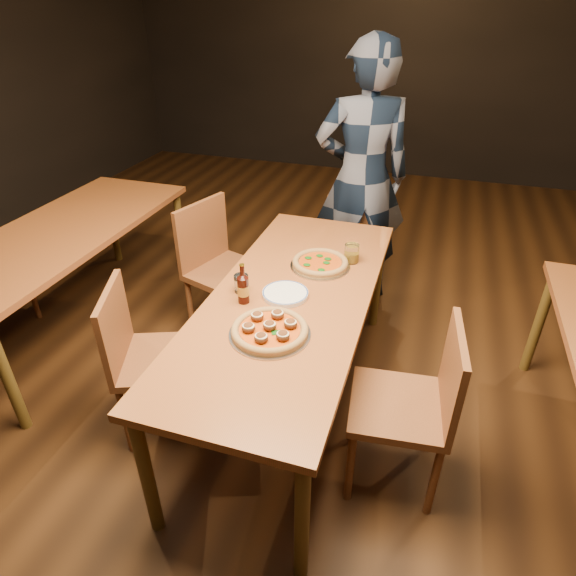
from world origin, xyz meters
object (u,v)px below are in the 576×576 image
(chair_main_e, at_px, (398,405))
(pizza_meatball, at_px, (270,330))
(chair_main_sw, at_px, (228,272))
(chair_main_nw, at_px, (162,359))
(plate_stack, at_px, (285,294))
(table_left, at_px, (62,240))
(table_main, at_px, (291,306))
(water_glass, at_px, (241,283))
(chair_end, at_px, (336,255))
(diner, at_px, (362,179))
(beer_bottle, at_px, (243,289))
(amber_glass, at_px, (352,253))
(pizza_margherita, at_px, (320,263))

(chair_main_e, distance_m, pizza_meatball, 0.69)
(chair_main_sw, distance_m, pizza_meatball, 1.12)
(chair_main_nw, bearing_deg, plate_stack, -80.03)
(pizza_meatball, bearing_deg, table_left, 159.11)
(table_main, height_order, water_glass, water_glass)
(chair_main_e, height_order, water_glass, chair_main_e)
(chair_end, xyz_separation_m, plate_stack, (-0.02, -1.15, 0.35))
(chair_main_nw, height_order, diner, diner)
(table_main, relative_size, beer_bottle, 9.50)
(beer_bottle, bearing_deg, water_glass, 118.17)
(table_main, bearing_deg, plate_stack, -143.63)
(chair_main_sw, bearing_deg, beer_bottle, -131.60)
(water_glass, bearing_deg, table_left, 166.60)
(diner, bearing_deg, chair_end, 42.27)
(table_main, height_order, amber_glass, amber_glass)
(chair_main_sw, height_order, pizza_meatball, chair_main_sw)
(chair_main_e, distance_m, beer_bottle, 0.92)
(amber_glass, bearing_deg, pizza_meatball, -105.06)
(chair_main_nw, height_order, pizza_meatball, chair_main_nw)
(pizza_meatball, height_order, pizza_margherita, pizza_meatball)
(table_left, xyz_separation_m, pizza_meatball, (1.71, -0.65, 0.10))
(pizza_margherita, relative_size, water_glass, 3.61)
(chair_main_nw, distance_m, amber_glass, 1.20)
(pizza_meatball, height_order, plate_stack, pizza_meatball)
(chair_main_e, relative_size, water_glass, 9.90)
(chair_end, xyz_separation_m, beer_bottle, (-0.20, -1.27, 0.41))
(chair_main_e, height_order, plate_stack, chair_main_e)
(pizza_margherita, distance_m, plate_stack, 0.37)
(table_main, height_order, table_left, same)
(chair_main_e, xyz_separation_m, beer_bottle, (-0.83, 0.19, 0.36))
(pizza_margherita, relative_size, diner, 0.18)
(chair_end, bearing_deg, table_main, -72.95)
(table_main, xyz_separation_m, beer_bottle, (-0.21, -0.14, 0.15))
(beer_bottle, bearing_deg, pizza_margherita, 60.02)
(table_left, height_order, water_glass, water_glass)
(table_main, height_order, chair_end, chair_end)
(pizza_margherita, xyz_separation_m, plate_stack, (-0.09, -0.36, -0.01))
(chair_main_sw, xyz_separation_m, plate_stack, (0.58, -0.56, 0.27))
(pizza_meatball, relative_size, pizza_margherita, 1.10)
(chair_main_e, distance_m, chair_end, 1.59)
(chair_main_sw, relative_size, amber_glass, 9.13)
(chair_main_sw, bearing_deg, amber_glass, -78.41)
(pizza_meatball, bearing_deg, chair_end, 90.43)
(chair_main_nw, bearing_deg, diner, -43.63)
(chair_main_e, bearing_deg, chair_main_nw, -94.44)
(chair_main_sw, bearing_deg, table_left, 119.92)
(table_main, distance_m, water_glass, 0.29)
(chair_end, height_order, diner, diner)
(chair_main_nw, distance_m, beer_bottle, 0.58)
(chair_end, bearing_deg, table_left, -136.88)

